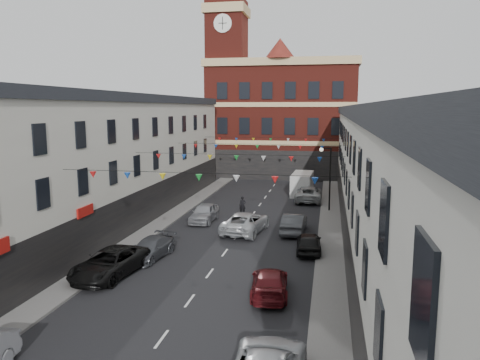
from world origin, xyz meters
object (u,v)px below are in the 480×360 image
Objects in this scene: car_right_e at (294,223)px; pedestrian at (243,205)px; car_left_e at (204,213)px; car_left_d at (150,248)px; car_left_c at (110,263)px; car_right_f at (309,194)px; white_van at (302,184)px; car_right_d at (309,242)px; moving_car at (245,222)px; street_lamp at (327,170)px; car_right_c at (270,282)px.

car_right_e is 7.60m from pedestrian.
car_left_e is 8.06m from car_right_e.
car_left_c is at bearing -99.47° from car_left_d.
car_left_c is at bearing -96.93° from car_left_e.
car_right_f is at bearing -90.18° from car_right_e.
white_van is at bearing -77.74° from car_right_f.
car_right_d is (9.93, 3.15, 0.04)m from car_left_d.
car_left_e is 0.78× the size of moving_car.
white_van is (-1.70, 21.22, 0.52)m from car_right_d.
street_lamp is 1.10× the size of white_van.
car_right_d is 0.74× the size of white_van.
street_lamp reaches higher than car_right_f.
street_lamp is 1.08× the size of car_left_c.
car_right_c is 0.79× the size of moving_car.
car_left_e is at bearing -40.31° from car_right_d.
moving_car reaches higher than car_right_f.
car_right_d is at bearing -36.28° from car_left_e.
car_left_c is 1.22× the size of car_right_c.
car_right_f reaches higher than car_left_c.
street_lamp is at bearing -117.70° from moving_car.
car_right_f is 13.92m from moving_car.
car_left_d is 10.12m from car_left_e.
car_left_e is at bearing -114.83° from white_van.
car_right_c is (-2.72, -20.46, -3.24)m from street_lamp.
moving_car is at bearing -79.74° from car_right_c.
car_right_f is at bearing 73.67° from car_left_d.
car_right_f is at bearing -97.67° from car_right_c.
car_left_e is (0.83, 10.09, 0.12)m from car_left_d.
car_right_d is 21.30m from white_van.
car_right_d is at bearing 25.09° from car_left_d.
white_van is at bearing 63.29° from pedestrian.
car_right_f is (8.28, 10.53, 0.02)m from car_left_e.
car_right_d is (-1.05, -12.85, -3.22)m from street_lamp.
car_left_c is 0.97× the size of car_right_f.
pedestrian is (4.56, 17.03, 0.04)m from car_left_c.
moving_car is (-5.06, 4.21, 0.12)m from car_right_d.
moving_car is 3.57× the size of pedestrian.
car_right_e is at bearing 86.74° from car_right_f.
street_lamp is 1.04× the size of moving_car.
moving_car is at bearing 10.27° from car_right_e.
car_left_d is 2.76× the size of pedestrian.
car_left_d is 0.78× the size of car_right_f.
car_right_f is at bearing -74.31° from white_van.
pedestrian is (-1.38, 6.17, 0.01)m from moving_car.
pedestrian is (-7.49, -2.47, -3.09)m from street_lamp.
car_left_d is 10.42m from car_right_d.
car_left_e is 1.12× the size of car_right_d.
car_right_f is 3.53× the size of pedestrian.
car_right_c is 7.79m from car_right_d.
car_right_d is at bearing -82.87° from white_van.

